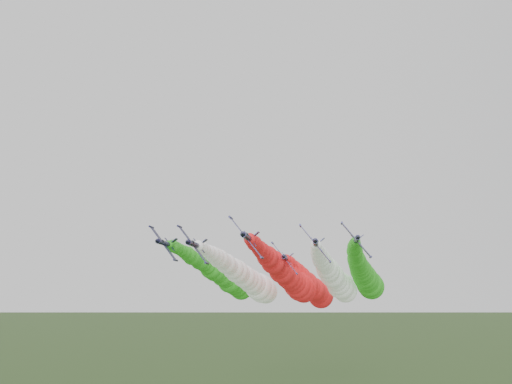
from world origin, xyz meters
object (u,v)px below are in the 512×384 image
(jet_inner_left, at_px, (249,280))
(jet_inner_right, at_px, (335,278))
(jet_lead, at_px, (289,277))
(jet_trail, at_px, (310,286))
(jet_outer_left, at_px, (223,277))
(jet_outer_right, at_px, (365,275))

(jet_inner_left, xyz_separation_m, jet_inner_right, (22.02, 2.89, 0.46))
(jet_lead, height_order, jet_trail, jet_lead)
(jet_trail, bearing_deg, jet_inner_left, -125.82)
(jet_inner_right, bearing_deg, jet_lead, -139.29)
(jet_inner_right, height_order, jet_outer_left, jet_outer_left)
(jet_outer_right, height_order, jet_trail, jet_outer_right)
(jet_lead, height_order, jet_outer_left, jet_outer_left)
(jet_lead, relative_size, jet_inner_right, 1.00)
(jet_inner_left, relative_size, jet_trail, 0.99)
(jet_lead, distance_m, jet_trail, 28.05)
(jet_outer_left, bearing_deg, jet_trail, 28.71)
(jet_lead, distance_m, jet_inner_right, 14.64)
(jet_inner_right, distance_m, jet_outer_right, 12.14)
(jet_outer_left, height_order, jet_trail, jet_outer_left)
(jet_outer_left, height_order, jet_outer_right, jet_outer_right)
(jet_inner_left, bearing_deg, jet_outer_left, 135.40)
(jet_inner_left, bearing_deg, jet_trail, 54.18)
(jet_outer_right, bearing_deg, jet_inner_right, -132.88)
(jet_outer_right, bearing_deg, jet_trail, 148.47)
(jet_inner_right, xyz_separation_m, jet_outer_left, (-30.30, 5.29, 0.62))
(jet_inner_left, bearing_deg, jet_lead, -31.40)
(jet_outer_left, bearing_deg, jet_inner_right, -9.89)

